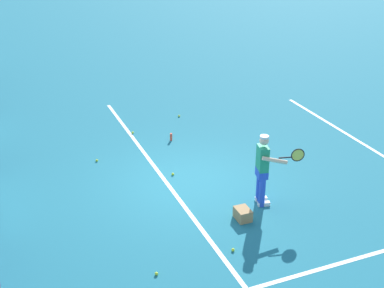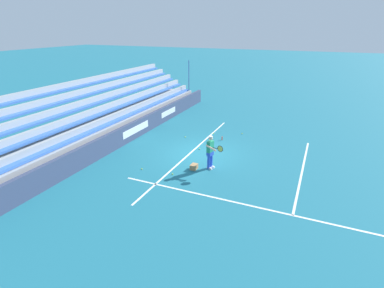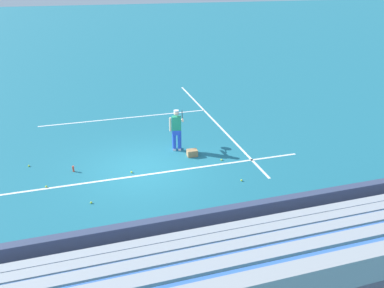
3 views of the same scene
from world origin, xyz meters
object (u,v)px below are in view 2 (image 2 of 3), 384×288
Objects in this scene: tennis_ball_by_box at (242,133)px; water_bottle at (222,138)px; tennis_ball_midcourt at (200,149)px; tennis_player at (211,152)px; ball_box_cardboard at (194,167)px; tennis_ball_far_right at (185,137)px; tennis_ball_far_left at (142,169)px; tennis_ball_near_player at (172,174)px; tennis_ball_on_baseline at (213,133)px.

tennis_ball_by_box is 1.82m from water_bottle.
tennis_ball_midcourt is 0.30× the size of water_bottle.
ball_box_cardboard is at bearing -58.42° from tennis_player.
tennis_ball_midcourt is 1.00× the size of tennis_ball_by_box.
water_bottle is at bearing 102.62° from tennis_ball_far_right.
tennis_ball_midcourt is 3.95m from tennis_ball_far_left.
tennis_ball_midcourt and tennis_ball_far_left have the same top height.
ball_box_cardboard is at bearing -7.95° from tennis_ball_by_box.
tennis_ball_near_player is 7.25m from tennis_ball_by_box.
water_bottle is at bearing 157.10° from tennis_ball_far_left.
tennis_ball_near_player is at bearing -7.30° from water_bottle.
water_bottle reaches higher than tennis_ball_midcourt.
ball_box_cardboard is 6.06× the size of tennis_ball_near_player.
tennis_ball_far_right is at bearing -45.20° from tennis_ball_on_baseline.
tennis_ball_on_baseline is 1.00× the size of tennis_ball_far_right.
ball_box_cardboard is 4.62m from tennis_ball_far_right.
ball_box_cardboard is 6.17m from tennis_ball_by_box.
tennis_ball_far_right is at bearing -56.32° from tennis_ball_by_box.
tennis_player is 4.21m from water_bottle.
tennis_ball_far_left is (0.12, -1.66, 0.00)m from tennis_ball_near_player.
tennis_ball_midcourt and tennis_ball_far_right have the same top height.
ball_box_cardboard is 6.06× the size of tennis_ball_far_left.
tennis_ball_midcourt is (-3.46, 0.00, 0.00)m from tennis_ball_near_player.
tennis_ball_far_left is 0.30× the size of water_bottle.
tennis_ball_midcourt and tennis_ball_by_box have the same top height.
ball_box_cardboard is 6.06× the size of tennis_ball_midcourt.
tennis_ball_near_player is 1.00× the size of tennis_ball_midcourt.
tennis_ball_on_baseline and tennis_ball_by_box have the same top height.
tennis_ball_far_left is 6.08m from water_bottle.
tennis_ball_near_player is at bearing -12.48° from tennis_ball_by_box.
ball_box_cardboard is at bearing 0.17° from water_bottle.
tennis_ball_on_baseline is 2.91m from tennis_ball_midcourt.
tennis_ball_midcourt is at bearing 3.89° from tennis_ball_on_baseline.
water_bottle reaches higher than tennis_ball_far_left.
ball_box_cardboard is 2.59m from tennis_ball_midcourt.
tennis_player reaches higher than water_bottle.
tennis_ball_far_right is 0.30× the size of water_bottle.
tennis_ball_by_box is at bearing 167.52° from tennis_ball_near_player.
tennis_ball_far_left is 5.08m from tennis_ball_far_right.
tennis_ball_on_baseline and tennis_ball_midcourt have the same top height.
tennis_player reaches higher than tennis_ball_far_right.
tennis_player is 1.13m from ball_box_cardboard.
tennis_player is 25.98× the size of tennis_ball_by_box.
tennis_player is 3.55m from tennis_ball_far_left.
tennis_ball_on_baseline is 6.65m from tennis_ball_far_left.
ball_box_cardboard is 6.06× the size of tennis_ball_by_box.
tennis_ball_near_player is 0.30× the size of water_bottle.
tennis_ball_near_player and tennis_ball_midcourt have the same top height.
tennis_player is 2.64m from tennis_ball_midcourt.
tennis_ball_far_right is at bearing -132.79° from tennis_ball_midcourt.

